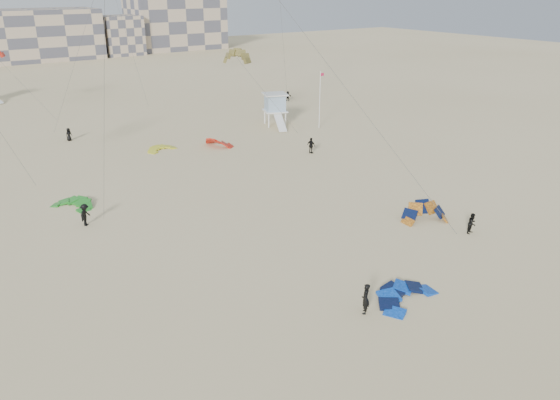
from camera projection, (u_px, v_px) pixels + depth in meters
ground at (350, 314)px, 31.69m from camera, size 320.00×320.00×0.00m
kite_ground_blue at (405, 299)px, 33.19m from camera, size 4.83×5.01×1.68m
kite_ground_orange at (425, 221)px, 44.10m from camera, size 5.01×4.98×3.87m
kite_ground_green at (73, 206)px, 46.98m from camera, size 5.19×5.11×1.76m
kite_ground_red_far at (218, 146)px, 64.40m from camera, size 4.58×4.46×3.19m
kite_ground_yellow at (161, 150)px, 62.83m from camera, size 3.82×3.97×1.14m
kitesurfer_main at (366, 299)px, 31.47m from camera, size 0.81×0.80×1.89m
kitesurfer_b at (472, 223)px, 41.66m from camera, size 0.90×0.77×1.63m
kitesurfer_c at (85, 215)px, 42.96m from camera, size 1.30×1.31×1.82m
kitesurfer_d at (311, 146)px, 61.28m from camera, size 0.77×1.14×1.80m
kitesurfer_e at (69, 134)px, 66.30m from camera, size 0.87×0.68×1.56m
kitesurfer_f at (288, 96)px, 88.79m from camera, size 1.05×1.50×1.56m
kite_fly_olive at (237, 58)px, 68.15m from camera, size 5.49×11.40×9.69m
lifeguard_tower_near at (275, 110)px, 73.08m from camera, size 3.87×6.32×4.28m
flagpole at (320, 98)px, 70.91m from camera, size 0.61×0.09×7.46m
condo_mid at (30, 35)px, 134.10m from camera, size 32.00×16.00×12.00m
condo_east at (176, 20)px, 156.01m from camera, size 26.00×14.00×16.00m
condo_fill_right at (120, 35)px, 144.56m from camera, size 10.00×10.00×10.00m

